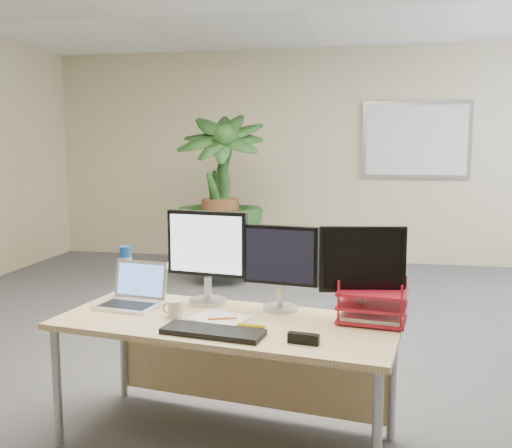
% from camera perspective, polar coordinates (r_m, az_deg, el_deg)
% --- Properties ---
extents(floor, '(8.00, 8.00, 0.00)m').
position_cam_1_polar(floor, '(3.70, 0.70, -15.79)').
color(floor, '#4C4D52').
rests_on(floor, ground).
extents(back_wall, '(7.00, 0.04, 2.70)m').
position_cam_1_polar(back_wall, '(7.36, 6.24, 6.75)').
color(back_wall, beige).
rests_on(back_wall, floor).
extents(whiteboard, '(1.30, 0.04, 0.95)m').
position_cam_1_polar(whiteboard, '(7.33, 15.73, 8.07)').
color(whiteboard, '#ADACB1').
rests_on(whiteboard, back_wall).
extents(desk, '(1.74, 0.93, 0.64)m').
position_cam_1_polar(desk, '(2.95, -2.37, -11.53)').
color(desk, tan).
rests_on(desk, floor).
extents(floor_plant, '(0.90, 0.90, 1.50)m').
position_cam_1_polar(floor_plant, '(6.14, -3.58, 0.96)').
color(floor_plant, '#143513').
rests_on(floor_plant, floor).
extents(monitor_left, '(0.45, 0.20, 0.50)m').
position_cam_1_polar(monitor_left, '(3.07, -4.90, -2.68)').
color(monitor_left, '#B1B2B6').
rests_on(monitor_left, desk).
extents(monitor_right, '(0.40, 0.18, 0.44)m').
position_cam_1_polar(monitor_right, '(2.94, 2.46, -3.80)').
color(monitor_right, '#B1B2B6').
rests_on(monitor_right, desk).
extents(monitor_dark, '(0.42, 0.19, 0.46)m').
position_cam_1_polar(monitor_dark, '(2.81, 10.58, -4.22)').
color(monitor_dark, '#B1B2B6').
rests_on(monitor_dark, desk).
extents(laptop, '(0.35, 0.32, 0.22)m').
position_cam_1_polar(laptop, '(3.14, -12.14, -6.88)').
color(laptop, white).
rests_on(laptop, desk).
extents(keyboard, '(0.48, 0.22, 0.03)m').
position_cam_1_polar(keyboard, '(2.63, -4.34, -10.69)').
color(keyboard, black).
rests_on(keyboard, desk).
extents(coffee_mug, '(0.11, 0.08, 0.09)m').
position_cam_1_polar(coffee_mug, '(2.89, -8.12, -8.41)').
color(coffee_mug, silver).
rests_on(coffee_mug, desk).
extents(spiral_notebook, '(0.31, 0.27, 0.01)m').
position_cam_1_polar(spiral_notebook, '(2.84, -3.70, -9.42)').
color(spiral_notebook, silver).
rests_on(spiral_notebook, desk).
extents(orange_pen, '(0.14, 0.05, 0.01)m').
position_cam_1_polar(orange_pen, '(2.80, -3.37, -9.42)').
color(orange_pen, orange).
rests_on(orange_pen, spiral_notebook).
extents(yellow_highlighter, '(0.13, 0.03, 0.02)m').
position_cam_1_polar(yellow_highlighter, '(2.72, -0.43, -10.12)').
color(yellow_highlighter, yellow).
rests_on(yellow_highlighter, desk).
extents(water_bottle, '(0.07, 0.07, 0.28)m').
position_cam_1_polar(water_bottle, '(3.34, -12.86, -4.68)').
color(water_bottle, silver).
rests_on(water_bottle, desk).
extents(letter_tray, '(0.35, 0.29, 0.15)m').
position_cam_1_polar(letter_tray, '(2.84, 11.56, -8.25)').
color(letter_tray, '#A61424').
rests_on(letter_tray, desk).
extents(stapler, '(0.14, 0.06, 0.05)m').
position_cam_1_polar(stapler, '(2.51, 4.78, -11.35)').
color(stapler, black).
rests_on(stapler, desk).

